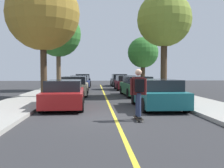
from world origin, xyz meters
TOP-DOWN VIEW (x-y plane):
  - ground at (0.00, 0.00)m, footprint 80.00×80.00m
  - center_line at (0.00, 4.00)m, footprint 0.12×39.20m
  - parked_car_left_nearest at (-2.19, 2.62)m, footprint 1.99×4.70m
  - parked_car_left_near at (-2.20, 9.05)m, footprint 1.95×4.65m
  - parked_car_left_far at (-2.20, 15.78)m, footprint 2.00×4.74m
  - parked_car_left_farthest at (-2.20, 21.74)m, footprint 2.03×4.54m
  - parked_car_right_nearest at (2.20, 2.07)m, footprint 1.99×4.24m
  - parked_car_right_near at (2.20, 8.19)m, footprint 1.99×4.61m
  - parked_car_right_far at (2.20, 14.61)m, footprint 1.95×4.04m
  - parked_car_right_farthest at (2.19, 21.10)m, footprint 1.91×4.70m
  - street_tree_left_nearest at (-3.98, 6.83)m, footprint 4.61×4.61m
  - street_tree_left_near at (-3.98, 13.64)m, footprint 4.05×4.05m
  - street_tree_right_nearest at (3.98, 7.54)m, footprint 3.69×3.69m
  - street_tree_right_near at (3.98, 15.15)m, footprint 2.99×2.99m
  - fire_hydrant at (3.70, 6.95)m, footprint 0.20×0.20m
  - skateboard at (0.77, -0.92)m, footprint 0.23×0.84m
  - skateboarder at (0.77, -0.96)m, footprint 0.58×0.70m

SIDE VIEW (x-z plane):
  - ground at x=0.00m, z-range 0.00..0.00m
  - center_line at x=0.00m, z-range 0.00..0.01m
  - skateboard at x=0.77m, z-range 0.04..0.14m
  - fire_hydrant at x=3.70m, z-range 0.14..0.84m
  - parked_car_left_nearest at x=-2.19m, z-range -0.01..1.30m
  - parked_car_left_far at x=-2.20m, z-range -0.02..1.32m
  - parked_car_right_far at x=2.20m, z-range -0.01..1.35m
  - parked_car_right_nearest at x=2.20m, z-range 0.00..1.35m
  - parked_car_left_near at x=-2.20m, z-range -0.01..1.36m
  - parked_car_right_near at x=2.20m, z-range 0.00..1.39m
  - parked_car_left_farthest at x=-2.20m, z-range -0.01..1.43m
  - parked_car_right_farthest at x=2.19m, z-range 0.00..1.43m
  - skateboarder at x=0.77m, z-range 0.21..1.91m
  - street_tree_right_near at x=3.98m, z-range 1.08..6.04m
  - street_tree_left_near at x=-3.98m, z-range 1.57..8.54m
  - street_tree_right_nearest at x=3.98m, z-range 1.74..8.71m
  - street_tree_left_nearest at x=-3.98m, z-range 1.58..9.11m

